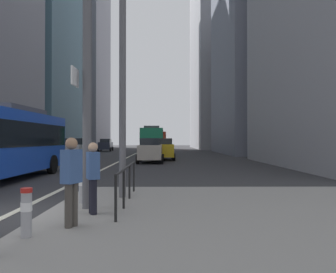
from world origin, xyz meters
TOP-DOWN VIEW (x-y plane):
  - ground_plane at (0.00, 20.00)m, footprint 160.00×160.00m
  - median_island at (5.50, -1.00)m, footprint 9.00×10.00m
  - lane_centre_line at (0.00, 30.00)m, footprint 0.20×80.00m
  - office_tower_left_far at (-16.00, 63.64)m, footprint 13.88×16.93m
  - office_tower_right_far at (17.00, 62.59)m, footprint 14.00×24.76m
  - city_bus_red_receding at (2.23, 33.70)m, footprint 2.90×11.04m
  - city_bus_red_distant at (2.58, 51.58)m, footprint 2.94×11.65m
  - car_oncoming_mid at (-3.77, 20.80)m, footprint 2.17×4.13m
  - car_receding_near at (2.69, 18.58)m, footprint 2.09×4.03m
  - car_receding_far at (3.68, 22.58)m, footprint 2.08×4.57m
  - car_oncoming_far at (-5.47, 45.05)m, footprint 2.18×4.35m
  - street_lamp_post at (2.57, 1.85)m, footprint 5.50×0.32m
  - bollard_right at (1.41, -2.20)m, footprint 0.20×0.20m
  - bollard_back at (1.61, 0.97)m, footprint 0.20×0.20m
  - pedestrian_railing at (2.80, 0.91)m, footprint 0.06×4.12m
  - pedestrian_waiting at (2.17, -0.36)m, footprint 0.37×0.44m
  - pedestrian_walking at (2.00, -1.50)m, footprint 0.37×0.44m

SIDE VIEW (x-z plane):
  - ground_plane at x=0.00m, z-range 0.00..0.00m
  - lane_centre_line at x=0.00m, z-range 0.00..0.01m
  - median_island at x=5.50m, z-range 0.00..0.15m
  - bollard_right at x=1.41m, z-range 0.20..1.05m
  - bollard_back at x=1.61m, z-range 0.20..1.07m
  - pedestrian_railing at x=2.80m, z-range 0.38..1.36m
  - car_receding_near at x=2.69m, z-range 0.02..1.96m
  - car_oncoming_mid at x=-3.77m, z-range 0.02..1.96m
  - car_oncoming_far at x=-5.47m, z-range 0.02..1.96m
  - car_receding_far at x=3.68m, z-range 0.02..1.96m
  - pedestrian_waiting at x=2.17m, z-range 0.23..1.86m
  - pedestrian_walking at x=2.00m, z-range 0.25..1.98m
  - city_bus_red_receding at x=2.23m, z-range 0.14..3.54m
  - city_bus_red_distant at x=2.58m, z-range 0.14..3.54m
  - street_lamp_post at x=2.57m, z-range 1.28..9.28m
  - office_tower_right_far at x=17.00m, z-range 0.00..35.94m
  - office_tower_left_far at x=-16.00m, z-range 0.00..45.50m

